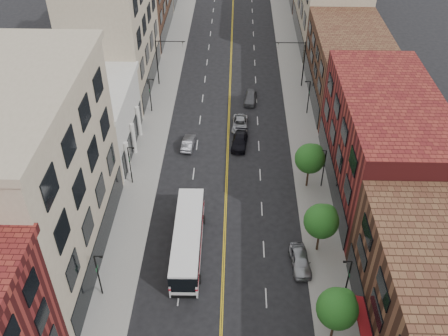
# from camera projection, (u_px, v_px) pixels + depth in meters

# --- Properties ---
(sidewalk_left) EXTENTS (4.00, 110.00, 0.15)m
(sidewalk_left) POSITION_uv_depth(u_px,v_px,m) (154.00, 131.00, 67.04)
(sidewalk_left) COLOR gray
(sidewalk_left) RESTS_ON ground
(sidewalk_right) EXTENTS (4.00, 110.00, 0.15)m
(sidewalk_right) POSITION_uv_depth(u_px,v_px,m) (303.00, 133.00, 66.61)
(sidewalk_right) COLOR gray
(sidewalk_right) RESTS_ON ground
(bldg_l_tanoffice) EXTENTS (10.00, 22.00, 18.00)m
(bldg_l_tanoffice) POSITION_uv_depth(u_px,v_px,m) (33.00, 183.00, 44.35)
(bldg_l_tanoffice) COLOR tan
(bldg_l_tanoffice) RESTS_ON ground
(bldg_l_white) EXTENTS (10.00, 14.00, 8.00)m
(bldg_l_white) POSITION_uv_depth(u_px,v_px,m) (91.00, 121.00, 61.62)
(bldg_l_white) COLOR silver
(bldg_l_white) RESTS_ON ground
(bldg_l_far_a) EXTENTS (10.00, 20.00, 18.00)m
(bldg_l_far_a) POSITION_uv_depth(u_px,v_px,m) (113.00, 29.00, 71.96)
(bldg_l_far_a) COLOR tan
(bldg_l_far_a) RESTS_ON ground
(bldg_r_mid) EXTENTS (10.00, 22.00, 12.00)m
(bldg_r_mid) POSITION_uv_depth(u_px,v_px,m) (383.00, 145.00, 54.14)
(bldg_r_mid) COLOR maroon
(bldg_r_mid) RESTS_ON ground
(bldg_r_far_a) EXTENTS (10.00, 20.00, 10.00)m
(bldg_r_far_a) POSITION_uv_depth(u_px,v_px,m) (349.00, 66.00, 71.32)
(bldg_r_far_a) COLOR #573222
(bldg_r_far_a) RESTS_ON ground
(bldg_r_far_b) EXTENTS (10.00, 22.00, 14.00)m
(bldg_r_far_b) POSITION_uv_depth(u_px,v_px,m) (330.00, 1.00, 86.65)
(bldg_r_far_b) COLOR tan
(bldg_r_far_b) RESTS_ON ground
(tree_r_1) EXTENTS (3.40, 3.40, 5.59)m
(tree_r_1) POSITION_uv_depth(u_px,v_px,m) (338.00, 307.00, 39.74)
(tree_r_1) COLOR black
(tree_r_1) RESTS_ON sidewalk_right
(tree_r_2) EXTENTS (3.40, 3.40, 5.59)m
(tree_r_2) POSITION_uv_depth(u_px,v_px,m) (322.00, 220.00, 47.63)
(tree_r_2) COLOR black
(tree_r_2) RESTS_ON sidewalk_right
(tree_r_3) EXTENTS (3.40, 3.40, 5.59)m
(tree_r_3) POSITION_uv_depth(u_px,v_px,m) (311.00, 158.00, 55.51)
(tree_r_3) COLOR black
(tree_r_3) RESTS_ON sidewalk_right
(lamp_l_1) EXTENTS (0.81, 0.55, 5.05)m
(lamp_l_1) POSITION_uv_depth(u_px,v_px,m) (98.00, 273.00, 43.99)
(lamp_l_1) COLOR black
(lamp_l_1) RESTS_ON sidewalk_left
(lamp_l_2) EXTENTS (0.81, 0.55, 5.05)m
(lamp_l_2) POSITION_uv_depth(u_px,v_px,m) (130.00, 163.00, 56.61)
(lamp_l_2) COLOR black
(lamp_l_2) RESTS_ON sidewalk_left
(lamp_l_3) EXTENTS (0.81, 0.55, 5.05)m
(lamp_l_3) POSITION_uv_depth(u_px,v_px,m) (150.00, 93.00, 69.22)
(lamp_l_3) COLOR black
(lamp_l_3) RESTS_ON sidewalk_left
(lamp_r_1) EXTENTS (0.81, 0.55, 5.05)m
(lamp_r_1) POSITION_uv_depth(u_px,v_px,m) (347.00, 278.00, 43.52)
(lamp_r_1) COLOR black
(lamp_r_1) RESTS_ON sidewalk_right
(lamp_r_2) EXTENTS (0.81, 0.55, 5.05)m
(lamp_r_2) POSITION_uv_depth(u_px,v_px,m) (324.00, 166.00, 56.14)
(lamp_r_2) COLOR black
(lamp_r_2) RESTS_ON sidewalk_right
(lamp_r_3) EXTENTS (0.81, 0.55, 5.05)m
(lamp_r_3) POSITION_uv_depth(u_px,v_px,m) (308.00, 96.00, 68.75)
(lamp_r_3) COLOR black
(lamp_r_3) RESTS_ON sidewalk_right
(signal_mast_left) EXTENTS (4.49, 0.18, 7.20)m
(signal_mast_left) POSITION_uv_depth(u_px,v_px,m) (162.00, 57.00, 74.49)
(signal_mast_left) COLOR black
(signal_mast_left) RESTS_ON sidewalk_left
(signal_mast_right) EXTENTS (4.49, 0.18, 7.20)m
(signal_mast_right) POSITION_uv_depth(u_px,v_px,m) (299.00, 59.00, 74.05)
(signal_mast_right) COLOR black
(signal_mast_right) RESTS_ON sidewalk_right
(city_bus) EXTENTS (3.02, 12.07, 3.09)m
(city_bus) POSITION_uv_depth(u_px,v_px,m) (188.00, 238.00, 48.95)
(city_bus) COLOR white
(city_bus) RESTS_ON ground
(car_parked_far) EXTENTS (2.13, 4.54, 1.50)m
(car_parked_far) POSITION_uv_depth(u_px,v_px,m) (300.00, 260.00, 48.05)
(car_parked_far) COLOR #9A9CA2
(car_parked_far) RESTS_ON ground
(car_lane_behind) EXTENTS (1.67, 4.04, 1.30)m
(car_lane_behind) POSITION_uv_depth(u_px,v_px,m) (188.00, 143.00, 63.82)
(car_lane_behind) COLOR #4C4C51
(car_lane_behind) RESTS_ON ground
(car_lane_a) EXTENTS (2.36, 4.80, 1.34)m
(car_lane_a) POSITION_uv_depth(u_px,v_px,m) (240.00, 141.00, 64.03)
(car_lane_a) COLOR black
(car_lane_a) RESTS_ON ground
(car_lane_b) EXTENTS (2.31, 4.69, 1.28)m
(car_lane_b) POSITION_uv_depth(u_px,v_px,m) (240.00, 124.00, 67.37)
(car_lane_b) COLOR #A0A3A8
(car_lane_b) RESTS_ON ground
(car_lane_c) EXTENTS (2.14, 4.34, 1.43)m
(car_lane_c) POSITION_uv_depth(u_px,v_px,m) (251.00, 98.00, 72.80)
(car_lane_c) COLOR #55565B
(car_lane_c) RESTS_ON ground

